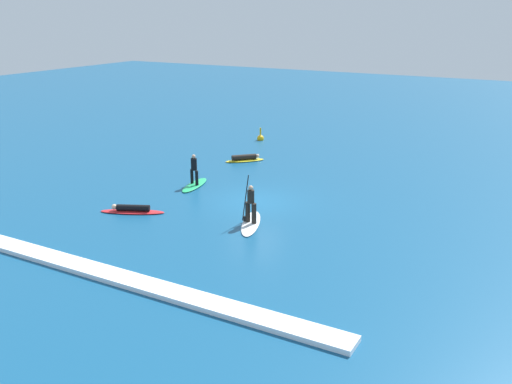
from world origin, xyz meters
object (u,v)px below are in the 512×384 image
at_px(surfer_on_yellow_board, 245,159).
at_px(surfer_on_white_board, 251,215).
at_px(surfer_on_green_board, 194,179).
at_px(surfer_on_red_board, 132,210).
at_px(marker_buoy, 260,138).

height_order(surfer_on_yellow_board, surfer_on_white_board, surfer_on_white_board).
relative_size(surfer_on_green_board, surfer_on_red_board, 0.93).
xyz_separation_m(surfer_on_green_board, surfer_on_red_board, (-0.13, -4.88, -0.24)).
bearing_deg(surfer_on_green_board, surfer_on_red_board, -13.02).
height_order(surfer_on_green_board, marker_buoy, surfer_on_green_board).
distance_m(surfer_on_green_board, surfer_on_white_board, 6.46).
distance_m(surfer_on_yellow_board, surfer_on_green_board, 5.84).
bearing_deg(surfer_on_yellow_board, surfer_on_green_board, -132.41).
bearing_deg(surfer_on_red_board, surfer_on_yellow_board, -114.19).
distance_m(surfer_on_white_board, surfer_on_red_board, 5.77).
xyz_separation_m(surfer_on_white_board, marker_buoy, (-7.76, 15.03, -0.26)).
distance_m(surfer_on_red_board, marker_buoy, 16.60).
height_order(surfer_on_yellow_board, surfer_on_green_board, surfer_on_green_board).
height_order(surfer_on_green_board, surfer_on_red_board, surfer_on_green_board).
xyz_separation_m(surfer_on_white_board, surfer_on_red_board, (-5.59, -1.42, -0.28)).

